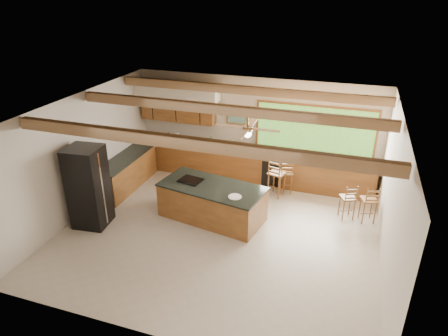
% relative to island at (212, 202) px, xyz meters
% --- Properties ---
extents(ground, '(7.20, 7.20, 0.00)m').
position_rel_island_xyz_m(ground, '(0.37, -0.56, -0.45)').
color(ground, '#BDB09D').
rests_on(ground, ground).
extents(room_shell, '(7.27, 6.54, 3.02)m').
position_rel_island_xyz_m(room_shell, '(0.20, 0.09, 1.77)').
color(room_shell, beige).
rests_on(room_shell, ground).
extents(counter_run, '(7.12, 3.10, 1.27)m').
position_rel_island_xyz_m(counter_run, '(-0.45, 1.96, 0.02)').
color(counter_run, brown).
rests_on(counter_run, ground).
extents(island, '(2.72, 1.62, 0.91)m').
position_rel_island_xyz_m(island, '(0.00, 0.00, 0.00)').
color(island, brown).
rests_on(island, ground).
extents(refrigerator, '(0.85, 0.83, 2.00)m').
position_rel_island_xyz_m(refrigerator, '(-2.68, -1.17, 0.55)').
color(refrigerator, black).
rests_on(refrigerator, ground).
extents(bar_stool_a, '(0.51, 0.51, 1.14)m').
position_rel_island_xyz_m(bar_stool_a, '(1.28, 1.57, 0.23)').
color(bar_stool_a, brown).
rests_on(bar_stool_a, ground).
extents(bar_stool_b, '(0.46, 0.46, 1.03)m').
position_rel_island_xyz_m(bar_stool_b, '(1.48, 1.84, 0.16)').
color(bar_stool_b, brown).
rests_on(bar_stool_b, ground).
extents(bar_stool_c, '(0.45, 0.45, 0.95)m').
position_rel_island_xyz_m(bar_stool_c, '(3.18, 0.99, 0.12)').
color(bar_stool_c, brown).
rests_on(bar_stool_c, ground).
extents(bar_stool_d, '(0.45, 0.45, 1.00)m').
position_rel_island_xyz_m(bar_stool_d, '(3.67, 0.99, 0.15)').
color(bar_stool_d, brown).
rests_on(bar_stool_d, ground).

